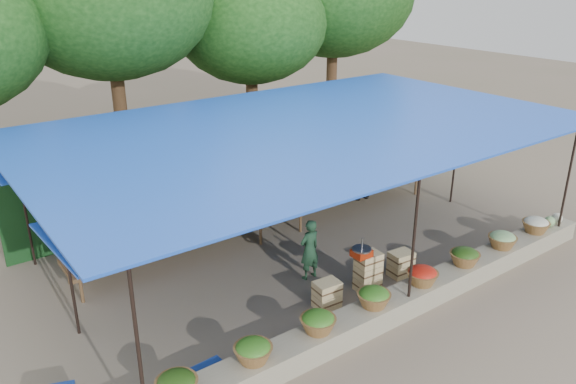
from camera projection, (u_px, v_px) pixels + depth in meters
ground at (305, 253)px, 12.02m from camera, size 60.00×60.00×0.00m
stone_curb at (401, 302)px, 9.89m from camera, size 10.60×0.55×0.40m
stall_canopy at (305, 131)px, 11.06m from camera, size 10.80×6.60×2.82m
produce_baskets at (399, 286)px, 9.70m from camera, size 8.98×0.58×0.34m
netting_backdrop at (228, 160)px, 13.91m from camera, size 10.60×0.06×2.50m
tree_row at (184, 7)px, 15.10m from camera, size 16.51×5.50×7.12m
fruit_table_left at (169, 235)px, 11.44m from camera, size 4.21×0.95×0.93m
fruit_table_right at (351, 184)px, 14.18m from camera, size 4.21×0.95×0.93m
crate_counter at (367, 275)px, 10.53m from camera, size 2.37×0.37×0.77m
weighing_scale at (362, 252)px, 10.24m from camera, size 0.35×0.35×0.38m
vendor_seated at (309, 249)px, 10.84m from camera, size 0.47×0.32×1.24m
customer_left at (132, 230)px, 11.34m from camera, size 0.88×0.78×1.49m
customer_mid at (254, 180)px, 13.60m from camera, size 1.20×0.75×1.78m
customer_right at (360, 164)px, 14.59m from camera, size 1.14×0.60×1.86m
blue_crate_front at (209, 378)px, 8.12m from camera, size 0.55×0.41×0.32m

